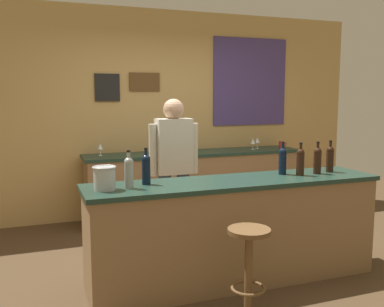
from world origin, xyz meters
name	(u,v)px	position (x,y,z in m)	size (l,w,h in m)	color
ground_plane	(217,264)	(0.00, 0.00, 0.00)	(10.00, 10.00, 0.00)	#4C3823
back_wall	(161,113)	(0.03, 2.03, 1.42)	(6.00, 0.09, 2.80)	tan
bar_counter	(235,230)	(0.00, -0.40, 0.46)	(2.64, 0.60, 0.92)	olive
side_counter	(195,184)	(0.40, 1.65, 0.45)	(2.97, 0.56, 0.90)	olive
bartender	(174,166)	(-0.31, 0.41, 0.94)	(0.52, 0.21, 1.62)	#384766
bar_stool	(249,257)	(-0.19, -1.01, 0.46)	(0.32, 0.32, 0.68)	brown
wine_bottle_a	(129,171)	(-0.95, -0.42, 1.06)	(0.07, 0.07, 0.31)	#999E99
wine_bottle_b	(146,168)	(-0.78, -0.32, 1.06)	(0.07, 0.07, 0.31)	black
wine_bottle_c	(283,160)	(0.53, -0.31, 1.06)	(0.07, 0.07, 0.31)	black
wine_bottle_d	(300,161)	(0.65, -0.41, 1.06)	(0.07, 0.07, 0.31)	black
wine_bottle_e	(317,159)	(0.85, -0.40, 1.06)	(0.07, 0.07, 0.31)	black
wine_bottle_f	(330,158)	(1.02, -0.36, 1.06)	(0.07, 0.07, 0.31)	black
ice_bucket	(104,178)	(-1.14, -0.41, 1.02)	(0.19, 0.19, 0.19)	#B7BABF
wine_glass_a	(100,147)	(-0.85, 1.72, 1.01)	(0.07, 0.07, 0.16)	silver
wine_glass_b	(185,144)	(0.27, 1.69, 1.01)	(0.07, 0.07, 0.16)	silver
wine_glass_c	(253,142)	(1.26, 1.62, 1.01)	(0.07, 0.07, 0.16)	silver
wine_glass_d	(257,141)	(1.36, 1.68, 1.01)	(0.07, 0.07, 0.16)	silver
coffee_mug	(282,144)	(1.74, 1.64, 0.95)	(0.12, 0.08, 0.09)	#B2332D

